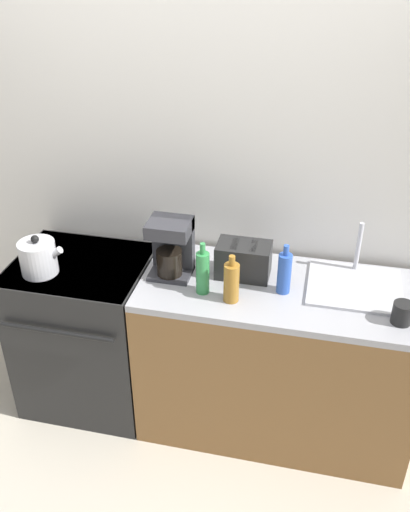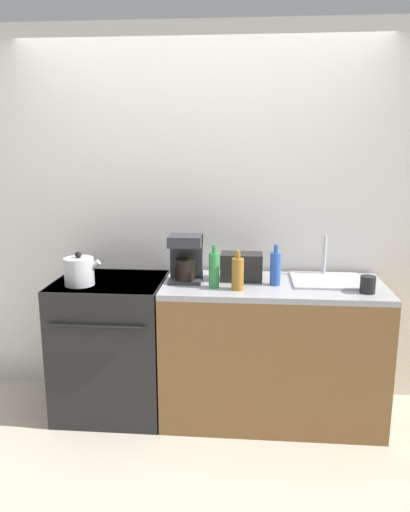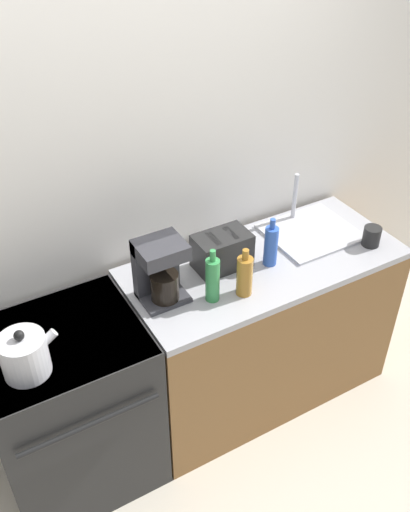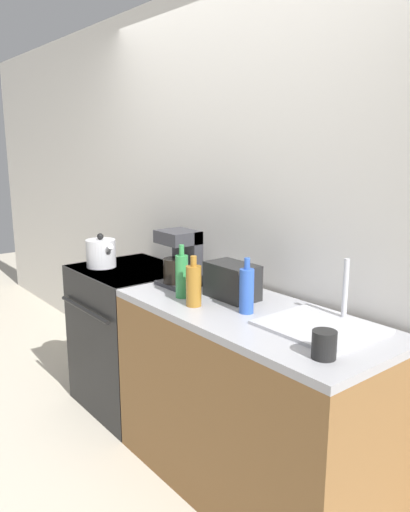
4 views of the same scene
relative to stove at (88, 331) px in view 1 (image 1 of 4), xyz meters
name	(u,v)px [view 1 (image 1 of 4)]	position (x,y,z in m)	size (l,w,h in m)	color
ground_plane	(172,447)	(0.57, -0.30, -0.47)	(12.00, 12.00, 0.00)	beige
wall_back	(200,179)	(0.57, 0.39, 0.83)	(8.00, 0.05, 2.60)	silver
stove	(88,331)	(0.00, 0.00, 0.00)	(0.71, 0.65, 0.93)	black
counter_block	(276,359)	(1.08, 0.01, -0.01)	(1.42, 0.64, 0.93)	brown
kettle	(38,257)	(-0.15, -0.12, 0.54)	(0.24, 0.19, 0.22)	silver
toaster	(243,260)	(0.87, 0.09, 0.54)	(0.27, 0.17, 0.18)	black
coffee_maker	(171,245)	(0.51, 0.03, 0.61)	(0.21, 0.18, 0.31)	#333338
sink_tray	(355,285)	(1.43, 0.10, 0.47)	(0.46, 0.41, 0.28)	#B7B7BC
bottle_blue	(284,273)	(1.08, -0.02, 0.56)	(0.07, 0.07, 0.26)	#2D56B7
bottle_amber	(231,282)	(0.85, -0.14, 0.56)	(0.07, 0.07, 0.25)	#9E6B23
bottle_green	(203,272)	(0.70, -0.11, 0.57)	(0.07, 0.07, 0.27)	#338C47
cup_black	(402,313)	(1.63, -0.14, 0.50)	(0.09, 0.09, 0.10)	black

